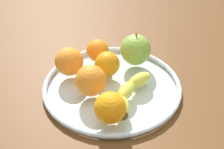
% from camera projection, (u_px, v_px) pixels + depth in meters
% --- Properties ---
extents(ground_plane, '(1.70, 1.70, 0.04)m').
position_uv_depth(ground_plane, '(112.00, 95.00, 0.88)').
color(ground_plane, brown).
extents(fruit_bowl, '(0.35, 0.35, 0.02)m').
position_uv_depth(fruit_bowl, '(112.00, 87.00, 0.87)').
color(fruit_bowl, silver).
rests_on(fruit_bowl, ground_plane).
extents(banana, '(0.18, 0.08, 0.03)m').
position_uv_depth(banana, '(129.00, 93.00, 0.81)').
color(banana, yellow).
rests_on(banana, fruit_bowl).
extents(apple, '(0.08, 0.08, 0.09)m').
position_uv_depth(apple, '(135.00, 50.00, 0.91)').
color(apple, '#8CB441').
rests_on(apple, fruit_bowl).
extents(orange_center, '(0.07, 0.07, 0.07)m').
position_uv_depth(orange_center, '(107.00, 64.00, 0.87)').
color(orange_center, orange).
rests_on(orange_center, fruit_bowl).
extents(orange_back_left, '(0.08, 0.08, 0.08)m').
position_uv_depth(orange_back_left, '(91.00, 80.00, 0.81)').
color(orange_back_left, orange).
rests_on(orange_back_left, fruit_bowl).
extents(orange_back_right, '(0.07, 0.07, 0.07)m').
position_uv_depth(orange_back_right, '(110.00, 108.00, 0.74)').
color(orange_back_right, orange).
rests_on(orange_back_right, fruit_bowl).
extents(orange_front_left, '(0.07, 0.07, 0.07)m').
position_uv_depth(orange_front_left, '(69.00, 62.00, 0.88)').
color(orange_front_left, orange).
rests_on(orange_front_left, fruit_bowl).
extents(orange_front_right, '(0.06, 0.06, 0.06)m').
position_uv_depth(orange_front_right, '(98.00, 50.00, 0.93)').
color(orange_front_right, orange).
rests_on(orange_front_right, fruit_bowl).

